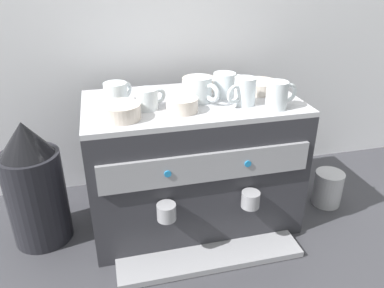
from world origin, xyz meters
name	(u,v)px	position (x,y,z in m)	size (l,w,h in m)	color
ground_plane	(192,215)	(0.00, 0.00, 0.00)	(4.00, 4.00, 0.00)	#38383D
tiled_backsplash_wall	(172,66)	(0.00, 0.32, 0.47)	(2.80, 0.03, 0.95)	silver
espresso_machine	(192,163)	(0.00, 0.00, 0.22)	(0.68, 0.48, 0.44)	#2D2D33
ceramic_cup_0	(200,90)	(0.02, -0.01, 0.48)	(0.09, 0.11, 0.08)	silver
ceramic_cup_1	(278,95)	(0.23, -0.12, 0.48)	(0.11, 0.06, 0.08)	silver
ceramic_cup_2	(148,99)	(-0.14, -0.04, 0.47)	(0.09, 0.06, 0.06)	silver
ceramic_cup_3	(225,84)	(0.12, 0.02, 0.48)	(0.11, 0.07, 0.08)	silver
ceramic_cup_4	(244,91)	(0.14, -0.07, 0.49)	(0.10, 0.07, 0.08)	silver
ceramic_cup_5	(117,94)	(-0.23, 0.02, 0.48)	(0.09, 0.09, 0.07)	silver
ceramic_bowl_0	(260,87)	(0.24, 0.03, 0.46)	(0.12, 0.12, 0.04)	beige
ceramic_bowl_1	(182,105)	(-0.05, -0.08, 0.46)	(0.09, 0.09, 0.04)	beige
ceramic_bowl_2	(199,84)	(0.05, 0.10, 0.46)	(0.11, 0.11, 0.04)	beige
ceramic_bowl_3	(121,112)	(-0.23, -0.10, 0.46)	(0.11, 0.11, 0.04)	beige
coffee_grinder	(35,186)	(-0.51, 0.01, 0.20)	(0.18, 0.18, 0.42)	black
milk_pitcher	(328,188)	(0.52, -0.05, 0.07)	(0.11, 0.11, 0.13)	#B7B7BC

